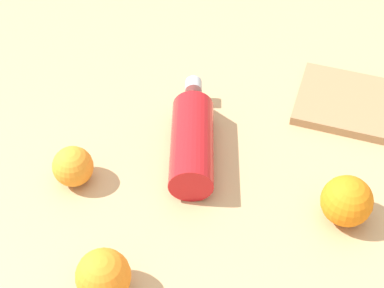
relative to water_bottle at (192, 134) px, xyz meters
The scene contains 6 objects.
ground_plane 0.06m from the water_bottle, 56.63° to the right, with size 2.40×2.40×0.00m, color tan.
water_bottle is the anchor object (origin of this frame).
orange_0 0.28m from the water_bottle, 32.64° to the right, with size 0.08×0.08×0.08m, color orange.
orange_1 0.31m from the water_bottle, 115.23° to the right, with size 0.08×0.08×0.08m, color orange.
orange_2 0.21m from the water_bottle, 161.33° to the right, with size 0.07×0.07×0.07m, color orange.
cutting_board 0.35m from the water_bottle, 16.30° to the left, with size 0.25×0.17×0.02m, color #99724C.
Camera 1 is at (-0.04, -0.66, 0.76)m, focal length 53.94 mm.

